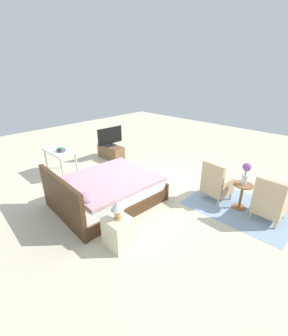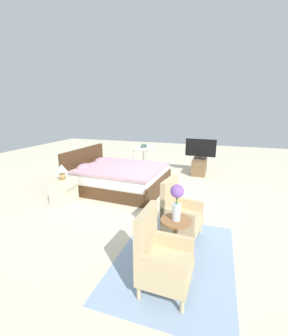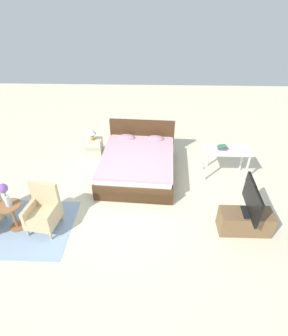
% 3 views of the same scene
% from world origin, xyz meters
% --- Properties ---
extents(ground_plane, '(16.00, 16.00, 0.00)m').
position_xyz_m(ground_plane, '(0.00, 0.00, 0.00)').
color(ground_plane, beige).
extents(floor_rug, '(2.10, 1.50, 0.01)m').
position_xyz_m(floor_rug, '(-2.03, -0.82, 0.00)').
color(floor_rug, '#8EA8C6').
rests_on(floor_rug, ground_plane).
extents(bed, '(1.84, 2.25, 0.96)m').
position_xyz_m(bed, '(0.21, 1.05, 0.30)').
color(bed, '#472D19').
rests_on(bed, ground_plane).
extents(armchair_by_window_left, '(0.56, 0.56, 0.92)m').
position_xyz_m(armchair_by_window_left, '(-2.58, -0.77, 0.38)').
color(armchair_by_window_left, '#CCB284').
rests_on(armchair_by_window_left, floor_rug).
extents(armchair_by_window_right, '(0.62, 0.62, 0.92)m').
position_xyz_m(armchair_by_window_right, '(-1.46, -0.77, 0.38)').
color(armchair_by_window_right, '#CCB284').
rests_on(armchair_by_window_right, floor_rug).
extents(side_table, '(0.40, 0.40, 0.57)m').
position_xyz_m(side_table, '(-2.03, -0.82, 0.36)').
color(side_table, '#936038').
rests_on(side_table, ground_plane).
extents(flower_vase, '(0.17, 0.17, 0.48)m').
position_xyz_m(flower_vase, '(-2.03, -0.82, 0.87)').
color(flower_vase, silver).
rests_on(flower_vase, side_table).
extents(nightstand, '(0.44, 0.41, 0.53)m').
position_xyz_m(nightstand, '(-1.00, 1.71, 0.27)').
color(nightstand, beige).
rests_on(nightstand, ground_plane).
extents(table_lamp, '(0.22, 0.22, 0.33)m').
position_xyz_m(table_lamp, '(-1.00, 1.71, 0.75)').
color(table_lamp, tan).
rests_on(table_lamp, nightstand).
extents(tv_stand, '(0.96, 0.40, 0.45)m').
position_xyz_m(tv_stand, '(2.30, -0.75, 0.22)').
color(tv_stand, brown).
rests_on(tv_stand, ground_plane).
extents(tv_flatscreen, '(0.22, 0.91, 0.61)m').
position_xyz_m(tv_flatscreen, '(2.30, -0.75, 0.77)').
color(tv_flatscreen, black).
rests_on(tv_flatscreen, tv_stand).
extents(vanity_desk, '(1.04, 0.52, 0.73)m').
position_xyz_m(vanity_desk, '(2.29, 1.02, 0.62)').
color(vanity_desk, silver).
rests_on(vanity_desk, ground_plane).
extents(book_stack, '(0.22, 0.18, 0.10)m').
position_xyz_m(book_stack, '(2.15, 1.02, 0.78)').
color(book_stack, '#337A47').
rests_on(book_stack, vanity_desk).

